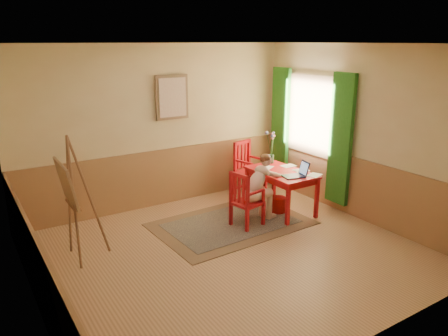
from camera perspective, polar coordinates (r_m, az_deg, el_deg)
room at (r=5.61m, az=0.87°, el=1.69°), size 5.04×4.54×2.84m
wainscot at (r=6.53m, az=-3.02°, el=-4.45°), size 5.00×4.50×1.00m
window at (r=7.94m, az=11.18°, el=5.39°), size 0.12×2.01×2.20m
wall_portrait at (r=7.52m, az=-6.88°, el=9.27°), size 0.60×0.05×0.76m
rug at (r=6.98m, az=0.97°, el=-7.36°), size 2.46×1.69×0.02m
table at (r=7.36m, az=7.55°, el=-1.07°), size 0.73×1.20×0.72m
chair_left at (r=6.73m, az=2.83°, el=-4.21°), size 0.49×0.47×0.91m
chair_back at (r=8.16m, az=3.23°, el=-0.04°), size 0.55×0.57×1.02m
figure at (r=6.90m, az=4.70°, el=-2.33°), size 0.85×0.44×1.11m
laptop at (r=7.07m, az=9.64°, el=-0.72°), size 0.44×0.31×0.24m
papers at (r=7.43m, az=9.01°, el=-0.20°), size 0.70×1.04×0.00m
vase at (r=7.74m, az=6.29°, el=2.58°), size 0.23×0.29×0.57m
wastebasket at (r=7.43m, az=7.18°, el=-4.88°), size 0.29×0.29×0.28m
easel at (r=5.88m, az=-19.76°, el=-2.55°), size 0.57×0.76×1.71m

